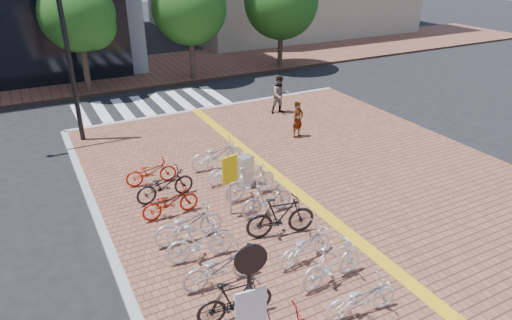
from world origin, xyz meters
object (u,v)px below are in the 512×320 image
bike_2 (220,267)px  bike_12 (267,199)px  yellow_sign (230,175)px  utility_box (245,171)px  bike_15 (218,154)px  bike_1 (235,300)px  bike_8 (362,297)px  pedestrian_b (280,95)px  bike_3 (200,241)px  bike_6 (165,185)px  bike_5 (170,202)px  bike_13 (251,181)px  traffic_light_pole (20,32)px  bike_14 (230,168)px  bike_10 (306,245)px  bike_4 (188,224)px  notice_sign (250,300)px  bike_9 (333,263)px  bike_11 (281,216)px  pedestrian_a (298,120)px  bike_7 (151,172)px

bike_2 → bike_12: bearing=-47.7°
yellow_sign → utility_box: bearing=50.1°
bike_15 → bike_1: bearing=159.6°
bike_8 → bike_12: (0.19, 4.48, 0.07)m
pedestrian_b → yellow_sign: 9.23m
bike_3 → bike_6: bike_3 is taller
bike_5 → bike_6: bearing=-12.0°
bike_13 → traffic_light_pole: size_ratio=0.29×
bike_2 → bike_14: size_ratio=1.04×
yellow_sign → bike_3: bearing=-135.3°
bike_10 → pedestrian_b: (5.12, 9.94, 0.44)m
bike_4 → bike_10: bearing=-134.8°
traffic_light_pole → bike_8: bearing=-68.2°
bike_13 → bike_10: bearing=168.5°
notice_sign → traffic_light_pole: 13.80m
bike_6 → bike_9: 6.05m
bike_3 → pedestrian_b: 11.43m
bike_3 → bike_10: size_ratio=1.04×
utility_box → notice_sign: bearing=-115.8°
bike_11 → pedestrian_a: pedestrian_a is taller
bike_2 → utility_box: 4.87m
bike_15 → yellow_sign: (-0.91, -3.05, 0.79)m
bike_7 → bike_10: (2.27, -5.81, 0.01)m
bike_3 → yellow_sign: size_ratio=0.94×
bike_5 → bike_15: bearing=-50.5°
bike_1 → bike_2: bearing=-2.4°
bike_4 → traffic_light_pole: size_ratio=0.30×
bike_12 → pedestrian_a: size_ratio=1.13×
bike_13 → traffic_light_pole: traffic_light_pole is taller
utility_box → notice_sign: 7.61m
pedestrian_a → bike_5: bearing=-167.4°
bike_13 → bike_6: bearing=57.4°
bike_8 → bike_12: size_ratio=1.00×
bike_1 → bike_5: size_ratio=0.98×
bike_2 → pedestrian_b: 12.25m
bike_3 → utility_box: bearing=-37.7°
bike_3 → bike_7: size_ratio=1.07×
bike_4 → yellow_sign: 1.86m
bike_1 → notice_sign: size_ratio=0.56×
notice_sign → utility_box: bearing=64.2°
bike_6 → bike_13: (2.41, -1.13, 0.07)m
bike_15 → bike_4: bearing=146.6°
bike_1 → bike_10: size_ratio=0.99×
bike_2 → notice_sign: bearing=168.5°
pedestrian_b → utility_box: pedestrian_b is taller
bike_8 → pedestrian_b: pedestrian_b is taller
bike_15 → bike_6: bearing=118.6°
pedestrian_b → bike_10: bearing=-110.8°
bike_15 → traffic_light_pole: 8.28m
bike_1 → utility_box: 5.95m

